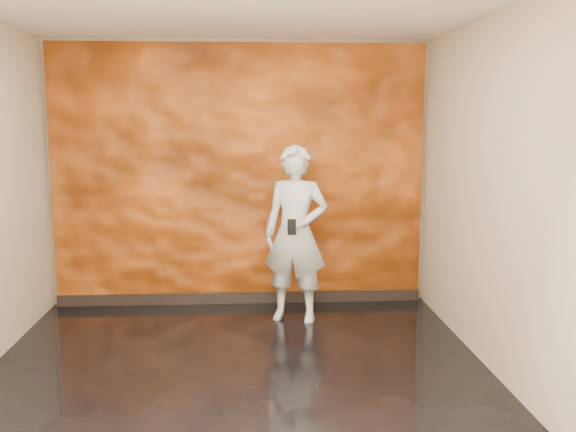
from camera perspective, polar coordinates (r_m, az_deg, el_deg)
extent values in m
cube|color=black|center=(5.22, -4.41, -13.77)|extent=(4.00, 4.00, 0.01)
cube|color=tan|center=(6.85, -4.33, 3.77)|extent=(4.00, 0.02, 2.80)
cube|color=tan|center=(2.88, -5.26, -3.13)|extent=(4.00, 0.02, 2.80)
cube|color=tan|center=(5.22, 17.93, 1.82)|extent=(0.02, 4.00, 2.80)
cube|color=white|center=(4.89, -4.82, 18.24)|extent=(4.00, 4.00, 0.01)
cube|color=#D95E15|center=(6.81, -4.33, 3.57)|extent=(3.90, 0.06, 2.75)
cube|color=black|center=(7.01, -4.21, -7.26)|extent=(3.90, 0.04, 0.12)
imported|color=#90939D|center=(6.27, 0.68, -1.59)|extent=(0.73, 0.59, 1.73)
cube|color=black|center=(6.00, 0.33, -0.98)|extent=(0.08, 0.02, 0.15)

